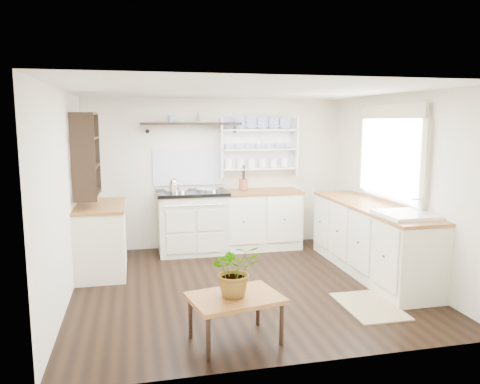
# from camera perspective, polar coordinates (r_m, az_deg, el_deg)

# --- Properties ---
(floor) EXTENTS (4.00, 3.80, 0.01)m
(floor) POSITION_cam_1_polar(r_m,az_deg,el_deg) (5.75, 0.56, -11.27)
(floor) COLOR black
(floor) RESTS_ON ground
(wall_back) EXTENTS (4.00, 0.02, 2.30)m
(wall_back) POSITION_cam_1_polar(r_m,az_deg,el_deg) (7.31, -2.86, 2.30)
(wall_back) COLOR silver
(wall_back) RESTS_ON ground
(wall_right) EXTENTS (0.02, 3.80, 2.30)m
(wall_right) POSITION_cam_1_polar(r_m,az_deg,el_deg) (6.24, 18.77, 0.73)
(wall_right) COLOR silver
(wall_right) RESTS_ON ground
(wall_left) EXTENTS (0.02, 3.80, 2.30)m
(wall_left) POSITION_cam_1_polar(r_m,az_deg,el_deg) (5.38, -20.64, -0.58)
(wall_left) COLOR silver
(wall_left) RESTS_ON ground
(ceiling) EXTENTS (4.00, 3.80, 0.01)m
(ceiling) POSITION_cam_1_polar(r_m,az_deg,el_deg) (5.42, 0.60, 12.25)
(ceiling) COLOR white
(ceiling) RESTS_ON wall_back
(window) EXTENTS (0.08, 1.55, 1.22)m
(window) POSITION_cam_1_polar(r_m,az_deg,el_deg) (6.30, 17.84, 4.64)
(window) COLOR white
(window) RESTS_ON wall_right
(aga_cooker) EXTENTS (1.04, 0.72, 0.96)m
(aga_cooker) POSITION_cam_1_polar(r_m,az_deg,el_deg) (7.04, -5.82, -3.57)
(aga_cooker) COLOR beige
(aga_cooker) RESTS_ON floor
(back_cabinets) EXTENTS (1.27, 0.63, 0.90)m
(back_cabinets) POSITION_cam_1_polar(r_m,az_deg,el_deg) (7.26, 2.27, -3.25)
(back_cabinets) COLOR #EEE9CD
(back_cabinets) RESTS_ON floor
(right_cabinets) EXTENTS (0.62, 2.43, 0.90)m
(right_cabinets) POSITION_cam_1_polar(r_m,az_deg,el_deg) (6.30, 15.64, -5.44)
(right_cabinets) COLOR #EEE9CD
(right_cabinets) RESTS_ON floor
(belfast_sink) EXTENTS (0.55, 0.60, 0.45)m
(belfast_sink) POSITION_cam_1_polar(r_m,az_deg,el_deg) (5.60, 19.43, -3.82)
(belfast_sink) COLOR white
(belfast_sink) RESTS_ON right_cabinets
(left_cabinets) EXTENTS (0.62, 1.13, 0.90)m
(left_cabinets) POSITION_cam_1_polar(r_m,az_deg,el_deg) (6.36, -16.53, -5.35)
(left_cabinets) COLOR #EEE9CD
(left_cabinets) RESTS_ON floor
(plate_rack) EXTENTS (1.20, 0.22, 0.90)m
(plate_rack) POSITION_cam_1_polar(r_m,az_deg,el_deg) (7.38, 2.17, 5.53)
(plate_rack) COLOR white
(plate_rack) RESTS_ON wall_back
(high_shelf) EXTENTS (1.50, 0.29, 0.16)m
(high_shelf) POSITION_cam_1_polar(r_m,az_deg,el_deg) (7.09, -5.95, 8.21)
(high_shelf) COLOR black
(high_shelf) RESTS_ON wall_back
(left_shelving) EXTENTS (0.28, 0.80, 1.05)m
(left_shelving) POSITION_cam_1_polar(r_m,az_deg,el_deg) (6.20, -18.26, 4.43)
(left_shelving) COLOR black
(left_shelving) RESTS_ON wall_left
(kettle) EXTENTS (0.17, 0.17, 0.20)m
(kettle) POSITION_cam_1_polar(r_m,az_deg,el_deg) (6.80, -8.11, 0.73)
(kettle) COLOR silver
(kettle) RESTS_ON aga_cooker
(utensil_crock) EXTENTS (0.13, 0.13, 0.16)m
(utensil_crock) POSITION_cam_1_polar(r_m,az_deg,el_deg) (7.19, 0.41, 0.91)
(utensil_crock) COLOR brown
(utensil_crock) RESTS_ON back_cabinets
(center_table) EXTENTS (0.88, 0.71, 0.43)m
(center_table) POSITION_cam_1_polar(r_m,az_deg,el_deg) (4.26, -0.59, -13.13)
(center_table) COLOR brown
(center_table) RESTS_ON floor
(potted_plant) EXTENTS (0.46, 0.40, 0.48)m
(potted_plant) POSITION_cam_1_polar(r_m,az_deg,el_deg) (4.16, -0.60, -9.47)
(potted_plant) COLOR #3F7233
(potted_plant) RESTS_ON center_table
(floor_rug) EXTENTS (0.55, 0.85, 0.02)m
(floor_rug) POSITION_cam_1_polar(r_m,az_deg,el_deg) (5.31, 15.47, -13.26)
(floor_rug) COLOR olive
(floor_rug) RESTS_ON floor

